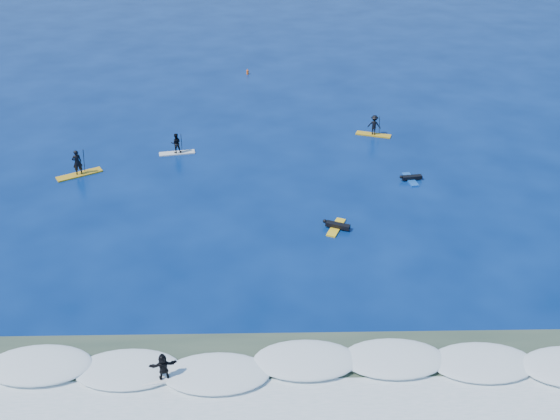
{
  "coord_description": "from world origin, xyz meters",
  "views": [
    {
      "loc": [
        -0.56,
        -30.42,
        20.44
      ],
      "look_at": [
        0.07,
        3.2,
        0.6
      ],
      "focal_mm": 40.0,
      "sensor_mm": 36.0,
      "label": 1
    }
  ],
  "objects_px": {
    "sup_paddler_center": "(176,145)",
    "marker_buoy": "(248,72)",
    "sup_paddler_left": "(78,166)",
    "wave_surfer": "(163,368)",
    "prone_paddler_near": "(336,226)",
    "sup_paddler_right": "(374,126)",
    "prone_paddler_far": "(411,178)"
  },
  "relations": [
    {
      "from": "sup_paddler_left",
      "to": "sup_paddler_right",
      "type": "distance_m",
      "value": 23.01
    },
    {
      "from": "prone_paddler_near",
      "to": "marker_buoy",
      "type": "height_order",
      "value": "marker_buoy"
    },
    {
      "from": "wave_surfer",
      "to": "sup_paddler_center",
      "type": "bearing_deg",
      "value": 82.84
    },
    {
      "from": "wave_surfer",
      "to": "prone_paddler_near",
      "type": "bearing_deg",
      "value": 42.12
    },
    {
      "from": "sup_paddler_left",
      "to": "sup_paddler_center",
      "type": "bearing_deg",
      "value": -3.08
    },
    {
      "from": "sup_paddler_left",
      "to": "wave_surfer",
      "type": "relative_size",
      "value": 1.54
    },
    {
      "from": "sup_paddler_center",
      "to": "marker_buoy",
      "type": "xyz_separation_m",
      "value": [
        4.9,
        18.84,
        -0.45
      ]
    },
    {
      "from": "sup_paddler_left",
      "to": "prone_paddler_far",
      "type": "xyz_separation_m",
      "value": [
        23.49,
        -1.22,
        -0.55
      ]
    },
    {
      "from": "sup_paddler_right",
      "to": "wave_surfer",
      "type": "relative_size",
      "value": 1.41
    },
    {
      "from": "sup_paddler_left",
      "to": "wave_surfer",
      "type": "distance_m",
      "value": 21.87
    },
    {
      "from": "sup_paddler_center",
      "to": "prone_paddler_near",
      "type": "height_order",
      "value": "sup_paddler_center"
    },
    {
      "from": "sup_paddler_left",
      "to": "prone_paddler_near",
      "type": "relative_size",
      "value": 1.41
    },
    {
      "from": "sup_paddler_left",
      "to": "prone_paddler_far",
      "type": "relative_size",
      "value": 1.5
    },
    {
      "from": "sup_paddler_right",
      "to": "prone_paddler_far",
      "type": "xyz_separation_m",
      "value": [
        1.45,
        -7.83,
        -0.62
      ]
    },
    {
      "from": "prone_paddler_near",
      "to": "prone_paddler_far",
      "type": "distance_m",
      "value": 8.54
    },
    {
      "from": "prone_paddler_far",
      "to": "sup_paddler_center",
      "type": "bearing_deg",
      "value": 66.09
    },
    {
      "from": "sup_paddler_right",
      "to": "marker_buoy",
      "type": "xyz_separation_m",
      "value": [
        -10.61,
        15.66,
        -0.51
      ]
    },
    {
      "from": "wave_surfer",
      "to": "marker_buoy",
      "type": "bearing_deg",
      "value": 73.64
    },
    {
      "from": "sup_paddler_left",
      "to": "sup_paddler_right",
      "type": "bearing_deg",
      "value": -14.11
    },
    {
      "from": "prone_paddler_near",
      "to": "wave_surfer",
      "type": "relative_size",
      "value": 1.09
    },
    {
      "from": "sup_paddler_left",
      "to": "marker_buoy",
      "type": "distance_m",
      "value": 25.04
    },
    {
      "from": "sup_paddler_left",
      "to": "prone_paddler_near",
      "type": "xyz_separation_m",
      "value": [
        17.65,
        -7.46,
        -0.54
      ]
    },
    {
      "from": "sup_paddler_left",
      "to": "marker_buoy",
      "type": "xyz_separation_m",
      "value": [
        11.43,
        22.28,
        -0.44
      ]
    },
    {
      "from": "sup_paddler_center",
      "to": "wave_surfer",
      "type": "bearing_deg",
      "value": -95.15
    },
    {
      "from": "sup_paddler_center",
      "to": "prone_paddler_far",
      "type": "bearing_deg",
      "value": -26.27
    },
    {
      "from": "wave_surfer",
      "to": "prone_paddler_far",
      "type": "bearing_deg",
      "value": 39.2
    },
    {
      "from": "sup_paddler_left",
      "to": "prone_paddler_near",
      "type": "distance_m",
      "value": 19.17
    },
    {
      "from": "prone_paddler_far",
      "to": "wave_surfer",
      "type": "height_order",
      "value": "wave_surfer"
    },
    {
      "from": "prone_paddler_near",
      "to": "wave_surfer",
      "type": "xyz_separation_m",
      "value": [
        -8.75,
        -12.52,
        0.66
      ]
    },
    {
      "from": "prone_paddler_near",
      "to": "marker_buoy",
      "type": "relative_size",
      "value": 3.75
    },
    {
      "from": "sup_paddler_center",
      "to": "sup_paddler_right",
      "type": "relative_size",
      "value": 0.96
    },
    {
      "from": "prone_paddler_near",
      "to": "marker_buoy",
      "type": "distance_m",
      "value": 30.38
    }
  ]
}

